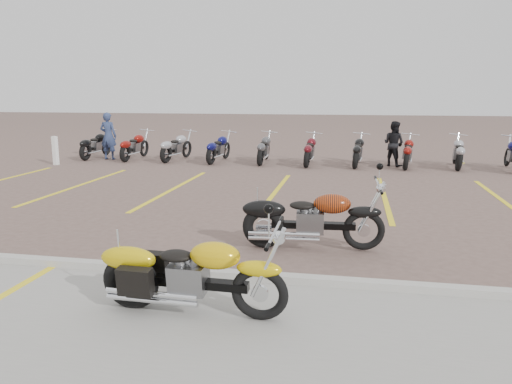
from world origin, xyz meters
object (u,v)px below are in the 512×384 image
at_px(person_a, 108,136).
at_px(bollard, 55,151).
at_px(yellow_cruiser, 189,277).
at_px(flame_cruiser, 309,221).
at_px(person_b, 394,144).

distance_m(person_a, bollard, 2.10).
xyz_separation_m(yellow_cruiser, flame_cruiser, (1.13, 2.67, 0.02)).
bearing_deg(person_a, bollard, 58.44).
relative_size(person_a, bollard, 1.77).
relative_size(person_a, person_b, 1.15).
distance_m(yellow_cruiser, flame_cruiser, 2.90).
bearing_deg(yellow_cruiser, person_a, 122.51).
distance_m(yellow_cruiser, bollard, 13.57).
xyz_separation_m(yellow_cruiser, person_b, (3.14, 12.57, 0.32)).
bearing_deg(flame_cruiser, yellow_cruiser, -116.81).
height_order(yellow_cruiser, person_b, person_b).
xyz_separation_m(person_a, person_b, (10.45, 0.24, -0.11)).
bearing_deg(flame_cruiser, person_a, 127.19).
height_order(person_a, bollard, person_a).
bearing_deg(person_a, yellow_cruiser, 122.91).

